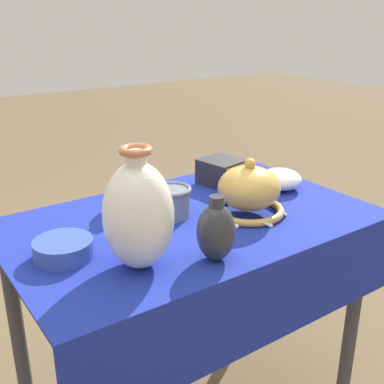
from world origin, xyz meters
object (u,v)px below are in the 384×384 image
vase_tall_bulbous (138,215)px  jar_round_rose (129,190)px  pot_squat_cobalt (63,249)px  jar_round_charcoal (216,232)px  bowl_shallow_porcelain (280,179)px  vase_dome_bell (249,192)px  cup_wide_slate (172,201)px  mosaic_tile_box (222,171)px

vase_tall_bulbous → jar_round_rose: (0.15, 0.33, -0.07)m
vase_tall_bulbous → pot_squat_cobalt: bearing=132.8°
jar_round_charcoal → pot_squat_cobalt: (-0.29, 0.22, -0.05)m
jar_round_charcoal → bowl_shallow_porcelain: bearing=29.3°
vase_dome_bell → jar_round_rose: vase_dome_bell is taller
jar_round_rose → jar_round_charcoal: size_ratio=0.79×
vase_dome_bell → cup_wide_slate: bearing=150.3°
vase_dome_bell → pot_squat_cobalt: (-0.54, 0.05, -0.04)m
mosaic_tile_box → cup_wide_slate: bearing=-165.2°
vase_dome_bell → jar_round_rose: size_ratio=1.79×
vase_dome_bell → bowl_shallow_porcelain: (0.23, 0.10, -0.03)m
jar_round_rose → bowl_shallow_porcelain: size_ratio=0.90×
vase_dome_bell → jar_round_rose: 0.35m
jar_round_rose → vase_dome_bell: bearing=-41.9°
cup_wide_slate → pot_squat_cobalt: (-0.35, -0.06, -0.03)m
jar_round_charcoal → bowl_shallow_porcelain: (0.47, 0.26, -0.04)m
mosaic_tile_box → bowl_shallow_porcelain: 0.20m
vase_tall_bulbous → mosaic_tile_box: (0.51, 0.34, -0.09)m
vase_tall_bulbous → vase_dome_bell: bearing=12.5°
mosaic_tile_box → bowl_shallow_porcelain: size_ratio=1.11×
mosaic_tile_box → cup_wide_slate: 0.33m
bowl_shallow_porcelain → cup_wide_slate: cup_wide_slate is taller
jar_round_charcoal → bowl_shallow_porcelain: 0.54m
vase_dome_bell → bowl_shallow_porcelain: vase_dome_bell is taller
jar_round_charcoal → vase_dome_bell: bearing=33.9°
vase_dome_bell → jar_round_charcoal: size_ratio=1.41×
mosaic_tile_box → pot_squat_cobalt: (-0.64, -0.20, -0.02)m
jar_round_rose → cup_wide_slate: jar_round_rose is taller
vase_tall_bulbous → jar_round_charcoal: bearing=-24.4°
jar_round_rose → pot_squat_cobalt: (-0.28, -0.19, -0.03)m
jar_round_charcoal → pot_squat_cobalt: bearing=143.8°
vase_tall_bulbous → jar_round_charcoal: 0.19m
jar_round_charcoal → bowl_shallow_porcelain: jar_round_charcoal is taller
vase_tall_bulbous → pot_squat_cobalt: vase_tall_bulbous is taller
vase_tall_bulbous → cup_wide_slate: 0.31m
vase_tall_bulbous → mosaic_tile_box: bearing=33.8°
vase_dome_bell → jar_round_rose: bearing=138.1°
vase_tall_bulbous → jar_round_charcoal: (0.16, -0.07, -0.06)m
pot_squat_cobalt → jar_round_rose: bearing=33.8°
mosaic_tile_box → pot_squat_cobalt: 0.67m
jar_round_rose → bowl_shallow_porcelain: 0.51m
vase_tall_bulbous → jar_round_rose: bearing=66.0°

